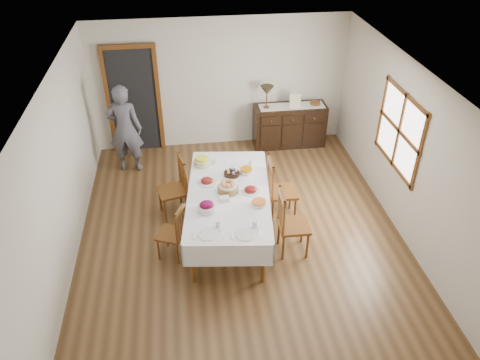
{
  "coord_description": "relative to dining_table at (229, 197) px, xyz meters",
  "views": [
    {
      "loc": [
        -0.77,
        -5.65,
        4.83
      ],
      "look_at": [
        0.0,
        0.1,
        0.95
      ],
      "focal_mm": 35.0,
      "sensor_mm": 36.0,
      "label": 1
    }
  ],
  "objects": [
    {
      "name": "chair_right_near",
      "position": [
        0.85,
        -0.49,
        -0.18
      ],
      "size": [
        0.46,
        0.46,
        1.07
      ],
      "rotation": [
        0.0,
        0.0,
        1.54
      ],
      "color": "#5E3413",
      "rests_on": "ground"
    },
    {
      "name": "dining_table",
      "position": [
        0.0,
        0.0,
        0.0
      ],
      "size": [
        1.48,
        2.5,
        0.82
      ],
      "rotation": [
        0.0,
        0.0,
        -0.12
      ],
      "color": "white",
      "rests_on": "ground"
    },
    {
      "name": "ground",
      "position": [
        0.19,
        0.0,
        -0.72
      ],
      "size": [
        6.0,
        6.0,
        0.0
      ],
      "primitive_type": "plane",
      "color": "brown"
    },
    {
      "name": "ham_platter_b",
      "position": [
        0.33,
        -0.03,
        0.12
      ],
      "size": [
        0.28,
        0.28,
        0.11
      ],
      "color": "silver",
      "rests_on": "dining_table"
    },
    {
      "name": "setting_right",
      "position": [
        0.16,
        -0.95,
        0.12
      ],
      "size": [
        0.43,
        0.31,
        0.1
      ],
      "color": "silver",
      "rests_on": "dining_table"
    },
    {
      "name": "pineapple_bowl",
      "position": [
        -0.34,
        0.81,
        0.16
      ],
      "size": [
        0.25,
        0.25,
        0.15
      ],
      "color": "tan",
      "rests_on": "dining_table"
    },
    {
      "name": "butter_dish",
      "position": [
        -0.08,
        -0.21,
        0.13
      ],
      "size": [
        0.15,
        0.11,
        0.07
      ],
      "color": "silver",
      "rests_on": "dining_table"
    },
    {
      "name": "runner",
      "position": [
        1.58,
        2.7,
        0.16
      ],
      "size": [
        1.3,
        0.35,
        0.01
      ],
      "color": "silver",
      "rests_on": "sideboard"
    },
    {
      "name": "casserole_dish",
      "position": [
        0.4,
        -0.37,
        0.13
      ],
      "size": [
        0.22,
        0.22,
        0.07
      ],
      "color": "silver",
      "rests_on": "dining_table"
    },
    {
      "name": "egg_basket",
      "position": [
        0.1,
        0.46,
        0.13
      ],
      "size": [
        0.25,
        0.25,
        0.11
      ],
      "color": "black",
      "rests_on": "dining_table"
    },
    {
      "name": "chair_right_far",
      "position": [
        0.85,
        0.35,
        -0.17
      ],
      "size": [
        0.46,
        0.46,
        1.09
      ],
      "rotation": [
        0.0,
        0.0,
        1.55
      ],
      "color": "#5E3413",
      "rests_on": "ground"
    },
    {
      "name": "ham_platter_a",
      "position": [
        -0.3,
        0.29,
        0.12
      ],
      "size": [
        0.29,
        0.29,
        0.11
      ],
      "color": "silver",
      "rests_on": "dining_table"
    },
    {
      "name": "person",
      "position": [
        -1.66,
        2.18,
        0.19
      ],
      "size": [
        0.62,
        0.44,
        1.83
      ],
      "primitive_type": "imported",
      "rotation": [
        0.0,
        0.0,
        3.0
      ],
      "color": "#4E4E59",
      "rests_on": "ground"
    },
    {
      "name": "glass_far_b",
      "position": [
        0.44,
        0.69,
        0.15
      ],
      "size": [
        0.07,
        0.07,
        0.1
      ],
      "color": "silver",
      "rests_on": "dining_table"
    },
    {
      "name": "setting_left",
      "position": [
        -0.33,
        -0.88,
        0.12
      ],
      "size": [
        0.43,
        0.31,
        0.1
      ],
      "color": "silver",
      "rests_on": "dining_table"
    },
    {
      "name": "deco_bowl",
      "position": [
        2.06,
        2.72,
        0.18
      ],
      "size": [
        0.2,
        0.2,
        0.06
      ],
      "color": "#5E3413",
      "rests_on": "sideboard"
    },
    {
      "name": "room_shell",
      "position": [
        0.04,
        0.42,
        0.92
      ],
      "size": [
        5.02,
        6.02,
        2.65
      ],
      "color": "silver",
      "rests_on": "ground"
    },
    {
      "name": "picture_frame",
      "position": [
        1.62,
        2.64,
        0.29
      ],
      "size": [
        0.22,
        0.08,
        0.28
      ],
      "color": "beige",
      "rests_on": "sideboard"
    },
    {
      "name": "chair_left_near",
      "position": [
        -0.84,
        -0.37,
        -0.27
      ],
      "size": [
        0.49,
        0.49,
        0.89
      ],
      "rotation": [
        0.0,
        0.0,
        -1.99
      ],
      "color": "#5E3413",
      "rests_on": "ground"
    },
    {
      "name": "beet_bowl",
      "position": [
        -0.35,
        -0.41,
        0.16
      ],
      "size": [
        0.25,
        0.25,
        0.16
      ],
      "color": "silver",
      "rests_on": "dining_table"
    },
    {
      "name": "table_lamp",
      "position": [
        1.06,
        2.69,
        0.51
      ],
      "size": [
        0.26,
        0.26,
        0.46
      ],
      "color": "brown",
      "rests_on": "sideboard"
    },
    {
      "name": "chair_left_far",
      "position": [
        -0.8,
        0.65,
        -0.19
      ],
      "size": [
        0.53,
        0.53,
        1.05
      ],
      "rotation": [
        0.0,
        0.0,
        -1.33
      ],
      "color": "#5E3413",
      "rests_on": "ground"
    },
    {
      "name": "bread_basket",
      "position": [
        -0.01,
        0.02,
        0.17
      ],
      "size": [
        0.31,
        0.31,
        0.18
      ],
      "color": "brown",
      "rests_on": "dining_table"
    },
    {
      "name": "sideboard",
      "position": [
        1.56,
        2.72,
        -0.28
      ],
      "size": [
        1.45,
        0.53,
        0.87
      ],
      "color": "black",
      "rests_on": "ground"
    },
    {
      "name": "carrot_bowl",
      "position": [
        0.34,
        0.48,
        0.14
      ],
      "size": [
        0.2,
        0.2,
        0.09
      ],
      "color": "silver",
      "rests_on": "dining_table"
    },
    {
      "name": "glass_far_a",
      "position": [
        -0.13,
        0.83,
        0.14
      ],
      "size": [
        0.06,
        0.06,
        0.09
      ],
      "color": "silver",
      "rests_on": "dining_table"
    }
  ]
}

